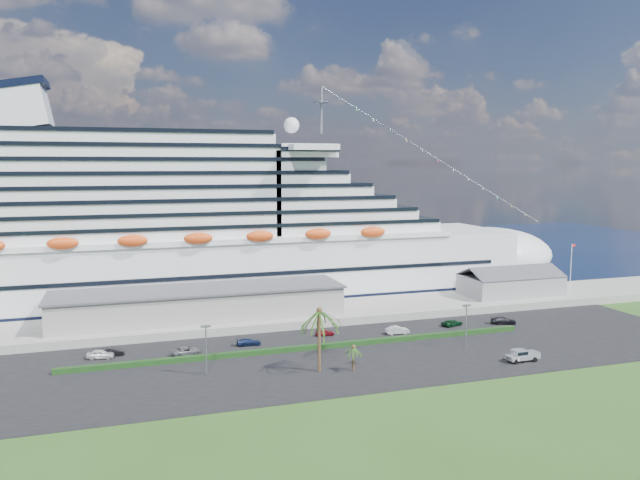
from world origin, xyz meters
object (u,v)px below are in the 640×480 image
object	(u,v)px
cruise_ship	(201,235)
parked_car_3	(249,342)
pickup_truck	(522,355)
boat_trailer	(518,356)

from	to	relation	value
cruise_ship	parked_car_3	bearing A→B (deg)	-85.37
parked_car_3	pickup_truck	size ratio (longest dim) A/B	0.77
cruise_ship	pickup_truck	size ratio (longest dim) A/B	31.87
cruise_ship	pickup_truck	xyz separation A→B (m)	(46.77, -65.90, -15.42)
cruise_ship	pickup_truck	distance (m)	82.26
cruise_ship	parked_car_3	size ratio (longest dim) A/B	41.28
cruise_ship	pickup_truck	world-z (taller)	cruise_ship
cruise_ship	boat_trailer	distance (m)	81.83
parked_car_3	boat_trailer	size ratio (longest dim) A/B	0.86
pickup_truck	boat_trailer	size ratio (longest dim) A/B	1.12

